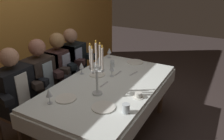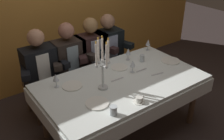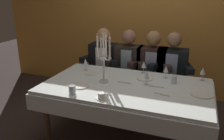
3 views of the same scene
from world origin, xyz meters
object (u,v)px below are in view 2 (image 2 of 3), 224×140
at_px(water_tumbler_1, 113,110).
at_px(seated_diner_1, 68,58).
at_px(dinner_plate_3, 72,86).
at_px(wine_glass_3, 106,55).
at_px(seated_diner_0, 40,67).
at_px(dinner_plate_0, 171,61).
at_px(coffee_cup_0, 139,100).
at_px(dinner_plate_2, 97,103).
at_px(wine_glass_1, 128,52).
at_px(candelabra, 103,64).
at_px(dinner_plate_1, 119,67).
at_px(seated_diner_3, 108,47).
at_px(dining_table, 122,89).
at_px(wine_glass_4, 56,78).
at_px(wine_glass_2, 133,64).
at_px(water_tumbler_0, 142,58).
at_px(seated_diner_2, 91,52).
at_px(wine_glass_0, 148,43).

height_order(water_tumbler_1, seated_diner_1, seated_diner_1).
bearing_deg(dinner_plate_3, wine_glass_3, 21.20).
distance_m(dinner_plate_3, seated_diner_0, 0.68).
height_order(dinner_plate_0, seated_diner_0, seated_diner_0).
distance_m(dinner_plate_0, wine_glass_3, 0.86).
height_order(coffee_cup_0, seated_diner_0, seated_diner_0).
bearing_deg(dinner_plate_2, wine_glass_1, 34.16).
height_order(candelabra, wine_glass_3, candelabra).
distance_m(dinner_plate_1, seated_diner_3, 0.68).
distance_m(dining_table, water_tumbler_1, 0.66).
bearing_deg(wine_glass_4, candelabra, -38.83).
distance_m(dinner_plate_2, coffee_cup_0, 0.43).
relative_size(dinner_plate_0, wine_glass_2, 1.50).
distance_m(water_tumbler_0, seated_diner_2, 0.76).
distance_m(dinner_plate_3, wine_glass_2, 0.77).
height_order(dinner_plate_2, wine_glass_3, wine_glass_3).
bearing_deg(dinner_plate_2, seated_diner_0, 97.92).
height_order(wine_glass_1, water_tumbler_0, wine_glass_1).
bearing_deg(candelabra, coffee_cup_0, -70.59).
relative_size(water_tumbler_1, seated_diner_1, 0.08).
bearing_deg(wine_glass_0, wine_glass_2, -147.97).
relative_size(wine_glass_3, seated_diner_3, 0.13).
relative_size(candelabra, coffee_cup_0, 4.68).
bearing_deg(wine_glass_3, water_tumbler_0, -28.99).
bearing_deg(wine_glass_3, wine_glass_4, -168.85).
xyz_separation_m(wine_glass_0, water_tumbler_1, (-1.27, -0.90, -0.07)).
height_order(dining_table, water_tumbler_1, water_tumbler_1).
bearing_deg(seated_diner_1, dinner_plate_1, -57.92).
bearing_deg(dining_table, wine_glass_4, 155.36).
bearing_deg(wine_glass_2, wine_glass_4, 165.35).
xyz_separation_m(wine_glass_1, seated_diner_1, (-0.63, 0.51, -0.12)).
distance_m(wine_glass_2, seated_diner_2, 0.82).
height_order(dinner_plate_3, wine_glass_2, wine_glass_2).
height_order(water_tumbler_0, coffee_cup_0, water_tumbler_0).
xyz_separation_m(dinner_plate_2, coffee_cup_0, (0.36, -0.22, 0.02)).
relative_size(dinner_plate_3, wine_glass_1, 1.37).
distance_m(dinner_plate_0, wine_glass_1, 0.58).
xyz_separation_m(dining_table, coffee_cup_0, (-0.12, -0.44, 0.15)).
distance_m(wine_glass_1, water_tumbler_0, 0.20).
relative_size(dinner_plate_3, seated_diner_3, 0.18).
distance_m(water_tumbler_1, seated_diner_0, 1.35).
relative_size(wine_glass_3, water_tumbler_0, 1.75).
xyz_separation_m(water_tumbler_1, seated_diner_1, (0.22, 1.34, -0.05)).
distance_m(wine_glass_2, water_tumbler_0, 0.34).
height_order(dinner_plate_0, seated_diner_1, seated_diner_1).
bearing_deg(seated_diner_3, seated_diner_0, 180.00).
relative_size(wine_glass_2, water_tumbler_0, 1.75).
xyz_separation_m(coffee_cup_0, seated_diner_2, (0.25, 1.33, -0.03)).
relative_size(seated_diner_0, seated_diner_2, 1.00).
height_order(wine_glass_0, water_tumbler_0, wine_glass_0).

